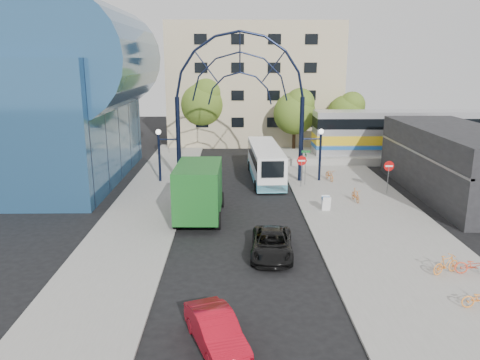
{
  "coord_description": "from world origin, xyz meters",
  "views": [
    {
      "loc": [
        -0.63,
        -23.61,
        9.91
      ],
      "look_at": [
        -0.13,
        6.0,
        2.24
      ],
      "focal_mm": 35.0,
      "sensor_mm": 36.0,
      "label": 1
    }
  ],
  "objects_px": {
    "gateway_arch": "(240,77)",
    "green_truck": "(200,189)",
    "tree_north_b": "(203,101)",
    "bike_near_b": "(356,195)",
    "bike_near_a": "(330,175)",
    "sandwich_board": "(326,201)",
    "black_suv": "(272,244)",
    "do_not_enter_sign": "(389,169)",
    "stop_sign": "(302,164)",
    "street_name_sign": "(306,160)",
    "tree_north_a": "(296,111)",
    "city_bus": "(265,162)",
    "bike_far_a": "(475,266)",
    "bike_far_b": "(446,264)",
    "train_car": "(440,132)",
    "tree_north_c": "(348,112)",
    "red_sedan": "(216,331)"
  },
  "relations": [
    {
      "from": "black_suv",
      "to": "bike_near_b",
      "type": "xyz_separation_m",
      "value": [
        6.7,
        9.09,
        -0.06
      ]
    },
    {
      "from": "do_not_enter_sign",
      "to": "black_suv",
      "type": "bearing_deg",
      "value": -130.89
    },
    {
      "from": "tree_north_b",
      "to": "bike_far_b",
      "type": "distance_m",
      "value": 36.32
    },
    {
      "from": "tree_north_c",
      "to": "red_sedan",
      "type": "xyz_separation_m",
      "value": [
        -13.35,
        -36.95,
        -3.63
      ]
    },
    {
      "from": "do_not_enter_sign",
      "to": "green_truck",
      "type": "xyz_separation_m",
      "value": [
        -13.7,
        -4.8,
        -0.15
      ]
    },
    {
      "from": "stop_sign",
      "to": "tree_north_b",
      "type": "relative_size",
      "value": 0.31
    },
    {
      "from": "green_truck",
      "to": "city_bus",
      "type": "bearing_deg",
      "value": 65.02
    },
    {
      "from": "street_name_sign",
      "to": "black_suv",
      "type": "height_order",
      "value": "street_name_sign"
    },
    {
      "from": "stop_sign",
      "to": "street_name_sign",
      "type": "distance_m",
      "value": 0.74
    },
    {
      "from": "city_bus",
      "to": "bike_far_a",
      "type": "bearing_deg",
      "value": -67.63
    },
    {
      "from": "street_name_sign",
      "to": "bike_near_b",
      "type": "xyz_separation_m",
      "value": [
        2.9,
        -4.6,
        -1.55
      ]
    },
    {
      "from": "tree_north_c",
      "to": "bike_near_b",
      "type": "relative_size",
      "value": 4.28
    },
    {
      "from": "tree_north_b",
      "to": "bike_far_b",
      "type": "bearing_deg",
      "value": -68.4
    },
    {
      "from": "train_car",
      "to": "bike_far_a",
      "type": "xyz_separation_m",
      "value": [
        -9.34,
        -25.72,
        -2.32
      ]
    },
    {
      "from": "green_truck",
      "to": "bike_near_a",
      "type": "distance_m",
      "value": 13.51
    },
    {
      "from": "bike_near_a",
      "to": "bike_far_a",
      "type": "relative_size",
      "value": 0.98
    },
    {
      "from": "gateway_arch",
      "to": "green_truck",
      "type": "distance_m",
      "value": 11.4
    },
    {
      "from": "tree_north_b",
      "to": "green_truck",
      "type": "height_order",
      "value": "tree_north_b"
    },
    {
      "from": "black_suv",
      "to": "tree_north_b",
      "type": "bearing_deg",
      "value": 104.29
    },
    {
      "from": "street_name_sign",
      "to": "train_car",
      "type": "distance_m",
      "value": 17.55
    },
    {
      "from": "tree_north_b",
      "to": "black_suv",
      "type": "bearing_deg",
      "value": -80.34
    },
    {
      "from": "tree_north_a",
      "to": "black_suv",
      "type": "bearing_deg",
      "value": -99.91
    },
    {
      "from": "sandwich_board",
      "to": "tree_north_c",
      "type": "bearing_deg",
      "value": 73.45
    },
    {
      "from": "tree_north_b",
      "to": "bike_near_b",
      "type": "xyz_separation_m",
      "value": [
        11.97,
        -21.93,
        -4.69
      ]
    },
    {
      "from": "sandwich_board",
      "to": "bike_near_b",
      "type": "distance_m",
      "value": 3.22
    },
    {
      "from": "stop_sign",
      "to": "do_not_enter_sign",
      "type": "xyz_separation_m",
      "value": [
        6.2,
        -2.0,
        -0.02
      ]
    },
    {
      "from": "tree_north_a",
      "to": "bike_far_a",
      "type": "distance_m",
      "value": 30.26
    },
    {
      "from": "do_not_enter_sign",
      "to": "bike_far_a",
      "type": "relative_size",
      "value": 1.42
    },
    {
      "from": "street_name_sign",
      "to": "bike_far_b",
      "type": "bearing_deg",
      "value": -75.5
    },
    {
      "from": "bike_far_b",
      "to": "do_not_enter_sign",
      "type": "bearing_deg",
      "value": -30.1
    },
    {
      "from": "bike_near_b",
      "to": "bike_far_b",
      "type": "distance_m",
      "value": 11.63
    },
    {
      "from": "gateway_arch",
      "to": "tree_north_a",
      "type": "height_order",
      "value": "gateway_arch"
    },
    {
      "from": "sandwich_board",
      "to": "bike_far_a",
      "type": "height_order",
      "value": "sandwich_board"
    },
    {
      "from": "tree_north_c",
      "to": "black_suv",
      "type": "xyz_separation_m",
      "value": [
        -10.72,
        -29.02,
        -3.64
      ]
    },
    {
      "from": "do_not_enter_sign",
      "to": "street_name_sign",
      "type": "distance_m",
      "value": 6.36
    },
    {
      "from": "sandwich_board",
      "to": "black_suv",
      "type": "height_order",
      "value": "black_suv"
    },
    {
      "from": "green_truck",
      "to": "red_sedan",
      "type": "relative_size",
      "value": 1.88
    },
    {
      "from": "black_suv",
      "to": "city_bus",
      "type": "bearing_deg",
      "value": 91.89
    },
    {
      "from": "do_not_enter_sign",
      "to": "tree_north_b",
      "type": "height_order",
      "value": "tree_north_b"
    },
    {
      "from": "gateway_arch",
      "to": "bike_near_a",
      "type": "relative_size",
      "value": 7.91
    },
    {
      "from": "tree_north_a",
      "to": "bike_far_a",
      "type": "bearing_deg",
      "value": -81.29
    },
    {
      "from": "street_name_sign",
      "to": "train_car",
      "type": "xyz_separation_m",
      "value": [
        14.8,
        9.4,
        0.77
      ]
    },
    {
      "from": "tree_north_c",
      "to": "bike_near_b",
      "type": "xyz_separation_m",
      "value": [
        -4.03,
        -19.93,
        -3.7
      ]
    },
    {
      "from": "tree_north_a",
      "to": "black_suv",
      "type": "distance_m",
      "value": 27.71
    },
    {
      "from": "tree_north_a",
      "to": "red_sedan",
      "type": "distance_m",
      "value": 35.93
    },
    {
      "from": "gateway_arch",
      "to": "city_bus",
      "type": "relative_size",
      "value": 1.31
    },
    {
      "from": "bike_near_b",
      "to": "bike_near_a",
      "type": "bearing_deg",
      "value": 90.77
    },
    {
      "from": "gateway_arch",
      "to": "black_suv",
      "type": "relative_size",
      "value": 2.99
    },
    {
      "from": "tree_north_a",
      "to": "bike_near_b",
      "type": "relative_size",
      "value": 4.61
    },
    {
      "from": "city_bus",
      "to": "green_truck",
      "type": "height_order",
      "value": "green_truck"
    }
  ]
}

